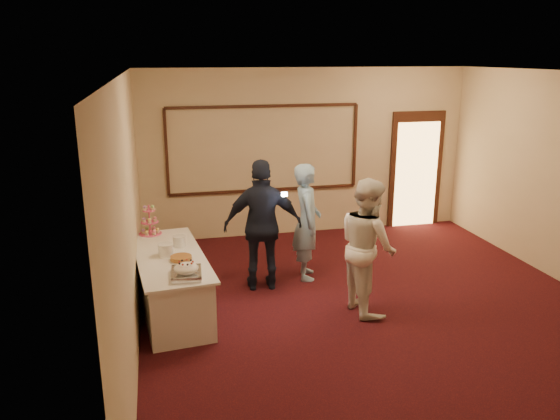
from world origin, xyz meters
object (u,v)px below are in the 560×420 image
at_px(tart, 181,259).
at_px(guest, 263,225).
at_px(buffet_table, 171,283).
at_px(plate_stack_a, 166,250).
at_px(cupcake_stand, 150,223).
at_px(man, 307,222).
at_px(woman, 368,246).
at_px(pavlova_tray, 186,270).
at_px(plate_stack_b, 179,241).

bearing_deg(tart, guest, 30.96).
relative_size(buffet_table, plate_stack_a, 11.28).
xyz_separation_m(buffet_table, cupcake_stand, (-0.24, 0.91, 0.55)).
height_order(man, woman, woman).
bearing_deg(pavlova_tray, buffet_table, 102.32).
bearing_deg(man, plate_stack_b, 112.41).
distance_m(cupcake_stand, tart, 1.22).
xyz_separation_m(pavlova_tray, guest, (1.13, 1.21, 0.08)).
bearing_deg(tart, buffet_table, 118.50).
xyz_separation_m(cupcake_stand, tart, (0.37, -1.15, -0.14)).
xyz_separation_m(plate_stack_a, tart, (0.18, -0.21, -0.05)).
distance_m(plate_stack_a, tart, 0.28).
distance_m(cupcake_stand, plate_stack_b, 0.73).
distance_m(plate_stack_a, guest, 1.43).
xyz_separation_m(tart, guest, (1.16, 0.70, 0.13)).
xyz_separation_m(plate_stack_b, guest, (1.16, 0.16, 0.08)).
bearing_deg(cupcake_stand, man, -5.51).
height_order(man, guest, guest).
height_order(tart, woman, woman).
relative_size(plate_stack_a, man, 0.11).
xyz_separation_m(pavlova_tray, plate_stack_a, (-0.21, 0.72, 0.01)).
xyz_separation_m(buffet_table, tart, (0.13, -0.24, 0.41)).
height_order(buffet_table, guest, guest).
bearing_deg(plate_stack_b, man, 12.22).
bearing_deg(man, tart, 126.92).
bearing_deg(pavlova_tray, plate_stack_a, 106.21).
height_order(plate_stack_b, guest, guest).
relative_size(pavlova_tray, plate_stack_b, 2.85).
xyz_separation_m(pavlova_tray, man, (1.83, 1.45, 0.02)).
xyz_separation_m(plate_stack_b, woman, (2.32, -0.81, 0.03)).
bearing_deg(pavlova_tray, woman, 5.93).
relative_size(buffet_table, man, 1.28).
relative_size(pavlova_tray, woman, 0.28).
relative_size(man, woman, 0.99).
distance_m(cupcake_stand, man, 2.24).
bearing_deg(cupcake_stand, tart, -72.37).
distance_m(buffet_table, woman, 2.56).
bearing_deg(buffet_table, pavlova_tray, -77.68).
bearing_deg(pavlova_tray, guest, 46.90).
bearing_deg(guest, cupcake_stand, -10.20).
height_order(tart, guest, guest).
relative_size(cupcake_stand, woman, 0.27).
relative_size(plate_stack_a, woman, 0.11).
bearing_deg(woman, cupcake_stand, 56.84).
xyz_separation_m(cupcake_stand, guest, (1.53, -0.46, -0.01)).
distance_m(plate_stack_b, man, 1.90).
xyz_separation_m(pavlova_tray, woman, (2.29, 0.24, 0.03)).
bearing_deg(plate_stack_b, woman, -19.25).
bearing_deg(cupcake_stand, woman, -27.94).
xyz_separation_m(tart, man, (1.87, 0.94, 0.06)).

